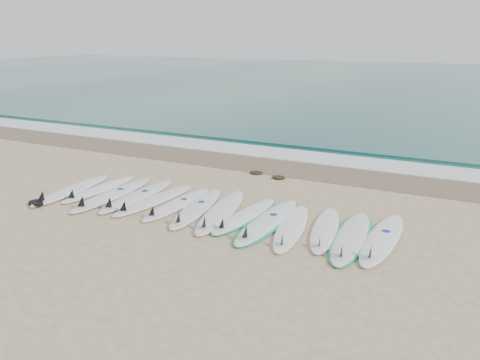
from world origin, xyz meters
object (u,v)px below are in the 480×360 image
at_px(surfboard_0, 71,190).
at_px(surfboard_7, 220,212).
at_px(surfboard_13, 382,239).
at_px(leash_coil, 37,203).

xyz_separation_m(surfboard_0, surfboard_7, (3.97, 0.29, 0.00)).
bearing_deg(surfboard_0, surfboard_7, 1.14).
height_order(surfboard_7, surfboard_13, surfboard_7).
relative_size(surfboard_0, surfboard_7, 0.95).
height_order(surfboard_13, leash_coil, surfboard_13).
bearing_deg(surfboard_0, surfboard_13, -0.24).
distance_m(surfboard_7, leash_coil, 4.20).
bearing_deg(surfboard_0, leash_coil, -94.56).
xyz_separation_m(surfboard_7, surfboard_13, (3.36, 0.07, -0.00)).
distance_m(surfboard_13, leash_coil, 7.49).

